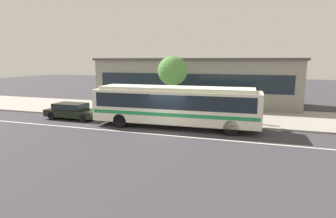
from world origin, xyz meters
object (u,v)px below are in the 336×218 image
object	(u,v)px
transit_bus	(175,104)
bus_stop_sign	(252,104)
pedestrian_standing_by_tree	(255,110)
sedan_behind_bus	(72,110)
pedestrian_waiting_near_sign	(168,105)
street_tree_near_stop	(173,71)
pedestrian_walking_along_curb	(185,105)

from	to	relation	value
transit_bus	bus_stop_sign	world-z (taller)	transit_bus
transit_bus	pedestrian_standing_by_tree	bearing A→B (deg)	25.43
sedan_behind_bus	pedestrian_waiting_near_sign	bearing A→B (deg)	21.35
pedestrian_standing_by_tree	street_tree_near_stop	world-z (taller)	street_tree_near_stop
sedan_behind_bus	street_tree_near_stop	size ratio (longest dim) A/B	0.90
pedestrian_walking_along_curb	street_tree_near_stop	xyz separation A→B (m)	(-1.32, 0.82, 2.73)
pedestrian_waiting_near_sign	pedestrian_walking_along_curb	xyz separation A→B (m)	(1.29, 0.42, -0.02)
sedan_behind_bus	pedestrian_walking_along_curb	size ratio (longest dim) A/B	2.69
street_tree_near_stop	sedan_behind_bus	bearing A→B (deg)	-150.68
bus_stop_sign	street_tree_near_stop	size ratio (longest dim) A/B	0.49
pedestrian_walking_along_curb	bus_stop_sign	size ratio (longest dim) A/B	0.68
sedan_behind_bus	pedestrian_waiting_near_sign	world-z (taller)	pedestrian_waiting_near_sign
transit_bus	pedestrian_standing_by_tree	distance (m)	5.94
pedestrian_waiting_near_sign	street_tree_near_stop	xyz separation A→B (m)	(-0.03, 1.24, 2.71)
transit_bus	sedan_behind_bus	size ratio (longest dim) A/B	2.64
transit_bus	pedestrian_walking_along_curb	size ratio (longest dim) A/B	7.10
pedestrian_walking_along_curb	transit_bus	bearing A→B (deg)	-85.98
pedestrian_walking_along_curb	pedestrian_standing_by_tree	size ratio (longest dim) A/B	0.98
pedestrian_standing_by_tree	bus_stop_sign	xyz separation A→B (m)	(-0.20, -0.67, 0.57)
pedestrian_standing_by_tree	bus_stop_sign	bearing A→B (deg)	-106.37
street_tree_near_stop	pedestrian_standing_by_tree	bearing A→B (deg)	-14.50
pedestrian_walking_along_curb	street_tree_near_stop	bearing A→B (deg)	148.22
sedan_behind_bus	pedestrian_standing_by_tree	xyz separation A→B (m)	(14.20, 2.32, 0.39)
transit_bus	street_tree_near_stop	distance (m)	5.07
pedestrian_walking_along_curb	bus_stop_sign	bearing A→B (deg)	-16.87
transit_bus	pedestrian_waiting_near_sign	xyz separation A→B (m)	(-1.54, 3.09, -0.59)
pedestrian_waiting_near_sign	pedestrian_standing_by_tree	xyz separation A→B (m)	(6.87, -0.55, 0.01)
pedestrian_standing_by_tree	street_tree_near_stop	bearing A→B (deg)	165.50
bus_stop_sign	sedan_behind_bus	bearing A→B (deg)	-173.28
bus_stop_sign	pedestrian_standing_by_tree	bearing A→B (deg)	73.63
pedestrian_walking_along_curb	pedestrian_standing_by_tree	distance (m)	5.66
pedestrian_waiting_near_sign	street_tree_near_stop	distance (m)	2.98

